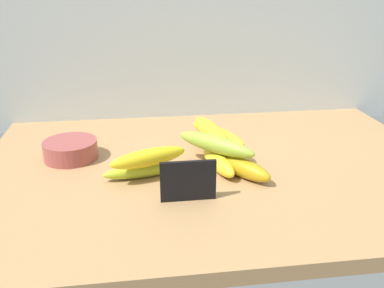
# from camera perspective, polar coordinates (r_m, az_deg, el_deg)

# --- Properties ---
(counter_top) EXTENTS (1.10, 0.76, 0.03)m
(counter_top) POSITION_cam_1_polar(r_m,az_deg,el_deg) (1.00, 3.23, -3.62)
(counter_top) COLOR #A98052
(counter_top) RESTS_ON ground
(back_wall) EXTENTS (1.30, 0.02, 0.70)m
(back_wall) POSITION_cam_1_polar(r_m,az_deg,el_deg) (1.29, 0.14, 17.60)
(back_wall) COLOR silver
(back_wall) RESTS_ON ground
(chalkboard_sign) EXTENTS (0.11, 0.02, 0.08)m
(chalkboard_sign) POSITION_cam_1_polar(r_m,az_deg,el_deg) (0.83, -0.52, -5.18)
(chalkboard_sign) COLOR black
(chalkboard_sign) RESTS_ON counter_top
(fruit_bowl) EXTENTS (0.13, 0.13, 0.04)m
(fruit_bowl) POSITION_cam_1_polar(r_m,az_deg,el_deg) (1.07, -16.02, -0.74)
(fruit_bowl) COLOR #9B4644
(fruit_bowl) RESTS_ON counter_top
(banana_0) EXTENTS (0.18, 0.06, 0.03)m
(banana_0) POSITION_cam_1_polar(r_m,az_deg,el_deg) (0.94, -6.47, -3.51)
(banana_0) COLOR #B1C52B
(banana_0) RESTS_ON counter_top
(banana_1) EXTENTS (0.07, 0.16, 0.04)m
(banana_1) POSITION_cam_1_polar(r_m,az_deg,el_deg) (0.97, 3.35, -2.39)
(banana_1) COLOR yellow
(banana_1) RESTS_ON counter_top
(banana_2) EXTENTS (0.11, 0.21, 0.04)m
(banana_2) POSITION_cam_1_polar(r_m,az_deg,el_deg) (1.02, 5.19, -1.02)
(banana_2) COLOR yellow
(banana_2) RESTS_ON counter_top
(banana_3) EXTENTS (0.11, 0.15, 0.04)m
(banana_3) POSITION_cam_1_polar(r_m,az_deg,el_deg) (1.07, 3.07, -0.11)
(banana_3) COLOR olive
(banana_3) RESTS_ON counter_top
(banana_4) EXTENTS (0.13, 0.16, 0.04)m
(banana_4) POSITION_cam_1_polar(r_m,az_deg,el_deg) (0.94, 6.61, -3.07)
(banana_4) COLOR #BB9416
(banana_4) RESTS_ON counter_top
(banana_5) EXTENTS (0.17, 0.17, 0.04)m
(banana_5) POSITION_cam_1_polar(r_m,az_deg,el_deg) (0.96, 3.19, -0.03)
(banana_5) COLOR #97B737
(banana_5) RESTS_ON banana_1
(banana_6) EXTENTS (0.08, 0.21, 0.04)m
(banana_6) POSITION_cam_1_polar(r_m,az_deg,el_deg) (1.04, 2.73, 1.62)
(banana_6) COLOR yellow
(banana_6) RESTS_ON banana_3
(banana_7) EXTENTS (0.12, 0.18, 0.03)m
(banana_7) POSITION_cam_1_polar(r_m,az_deg,el_deg) (1.04, 3.42, 1.39)
(banana_7) COLOR yellow
(banana_7) RESTS_ON banana_3
(banana_8) EXTENTS (0.18, 0.10, 0.04)m
(banana_8) POSITION_cam_1_polar(r_m,az_deg,el_deg) (0.91, -5.87, -1.82)
(banana_8) COLOR yellow
(banana_8) RESTS_ON banana_0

